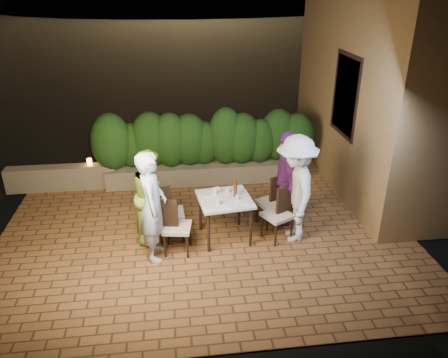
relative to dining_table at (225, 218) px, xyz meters
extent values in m
plane|color=black|center=(-0.31, -0.01, -0.40)|extent=(400.00, 400.00, 0.00)
cube|color=brown|center=(-0.31, 0.49, -0.45)|extent=(7.00, 6.00, 0.15)
cube|color=olive|center=(3.29, 1.99, 2.12)|extent=(1.60, 5.00, 5.00)
cube|color=black|center=(2.51, 1.49, 1.62)|extent=(0.08, 1.00, 1.40)
cube|color=black|center=(2.50, 1.49, 1.62)|extent=(0.06, 1.15, 1.55)
cube|color=#726748|center=(-0.11, 2.29, -0.17)|extent=(4.20, 0.55, 0.40)
cube|color=#726748|center=(-3.11, 2.29, -0.12)|extent=(2.20, 0.30, 0.50)
ellipsoid|color=black|center=(1.69, 59.99, -4.38)|extent=(52.00, 40.00, 22.00)
cylinder|color=white|center=(-0.26, -0.26, 0.38)|extent=(0.24, 0.24, 0.01)
cylinder|color=white|center=(-0.27, 0.17, 0.38)|extent=(0.21, 0.21, 0.01)
cylinder|color=white|center=(0.32, -0.17, 0.38)|extent=(0.22, 0.22, 0.01)
cylinder|color=white|center=(0.25, 0.28, 0.38)|extent=(0.20, 0.20, 0.01)
cylinder|color=white|center=(-0.01, 0.04, 0.38)|extent=(0.20, 0.20, 0.01)
cylinder|color=white|center=(0.08, -0.28, 0.38)|extent=(0.25, 0.25, 0.01)
cylinder|color=silver|center=(-0.13, -0.20, 0.43)|extent=(0.07, 0.07, 0.12)
cylinder|color=silver|center=(-0.14, 0.16, 0.43)|extent=(0.07, 0.07, 0.12)
cylinder|color=silver|center=(0.19, -0.09, 0.42)|extent=(0.06, 0.06, 0.10)
cylinder|color=silver|center=(0.08, 0.19, 0.43)|extent=(0.06, 0.06, 0.10)
imported|color=white|center=(-0.10, 0.28, 0.39)|extent=(0.21, 0.21, 0.04)
imported|color=silver|center=(-1.15, -0.39, 0.51)|extent=(0.44, 0.66, 1.77)
imported|color=#A7DF45|center=(-1.18, 0.17, 0.42)|extent=(0.75, 0.88, 1.58)
imported|color=white|center=(1.14, -0.13, 0.53)|extent=(0.78, 1.23, 1.82)
imported|color=#692775|center=(1.12, 0.41, 0.48)|extent=(0.51, 1.04, 1.72)
cylinder|color=orange|center=(-2.51, 2.29, 0.20)|extent=(0.10, 0.10, 0.14)
camera|label=1|loc=(-0.81, -6.26, 3.67)|focal=35.00mm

